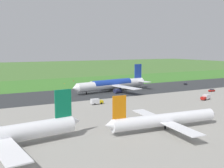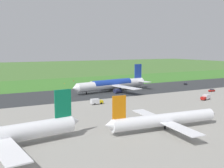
{
  "view_description": "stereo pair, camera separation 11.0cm",
  "coord_description": "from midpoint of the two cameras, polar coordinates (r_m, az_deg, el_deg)",
  "views": [
    {
      "loc": [
        68.17,
        143.12,
        25.77
      ],
      "look_at": [
        -7.97,
        0.0,
        4.5
      ],
      "focal_mm": 43.42,
      "sensor_mm": 36.0,
      "label": 1
    },
    {
      "loc": [
        68.07,
        143.18,
        25.77
      ],
      "look_at": [
        -7.97,
        0.0,
        4.5
      ],
      "focal_mm": 43.42,
      "sensor_mm": 36.0,
      "label": 2
    }
  ],
  "objects": [
    {
      "name": "service_truck_baggage",
      "position": [
        144.88,
        19.11,
        -2.62
      ],
      "size": [
        6.15,
        3.43,
        2.65
      ],
      "color": "#B21914",
      "rests_on": "ground"
    },
    {
      "name": "service_car_ops",
      "position": [
        173.46,
        20.23,
        -1.25
      ],
      "size": [
        4.31,
        2.15,
        1.62
      ],
      "color": "#B21914",
      "rests_on": "ground"
    },
    {
      "name": "airliner_parked_mid",
      "position": [
        88.7,
        10.98,
        -7.33
      ],
      "size": [
        41.53,
        34.01,
        12.12
      ],
      "color": "white",
      "rests_on": "ground"
    },
    {
      "name": "apron_concrete",
      "position": [
        103.55,
        14.41,
        -7.16
      ],
      "size": [
        440.0,
        110.0,
        0.05
      ],
      "primitive_type": "cube",
      "color": "gray",
      "rests_on": "ground"
    },
    {
      "name": "runway_asphalt",
      "position": [
        160.61,
        -2.53,
        -1.76
      ],
      "size": [
        600.0,
        40.07,
        0.06
      ],
      "primitive_type": "cube",
      "color": "#2D3033",
      "rests_on": "ground"
    },
    {
      "name": "grass_verge_foreground",
      "position": [
        201.95,
        -8.06,
        0.07
      ],
      "size": [
        600.0,
        80.0,
        0.04
      ],
      "primitive_type": "cube",
      "color": "#3C782B",
      "rests_on": "ground"
    },
    {
      "name": "traffic_cone_orange",
      "position": [
        202.82,
        -9.99,
        0.14
      ],
      "size": [
        0.4,
        0.4,
        0.55
      ],
      "primitive_type": "cone",
      "color": "orange",
      "rests_on": "ground"
    },
    {
      "name": "airliner_main",
      "position": [
        163.75,
        0.09,
        -0.04
      ],
      "size": [
        54.02,
        44.4,
        15.88
      ],
      "color": "white",
      "rests_on": "ground"
    },
    {
      "name": "service_car_followme",
      "position": [
        201.11,
        15.22,
        0.09
      ],
      "size": [
        3.77,
        4.51,
        1.62
      ],
      "color": "black",
      "rests_on": "ground"
    },
    {
      "name": "service_truck_fuel",
      "position": [
        126.09,
        -3.34,
        -3.68
      ],
      "size": [
        5.83,
        2.37,
        2.65
      ],
      "color": "gold",
      "rests_on": "ground"
    },
    {
      "name": "no_stopping_sign",
      "position": [
        200.08,
        -8.09,
        0.45
      ],
      "size": [
        0.6,
        0.1,
        2.6
      ],
      "color": "slate",
      "rests_on": "ground"
    },
    {
      "name": "ground_plane",
      "position": [
        160.61,
        -2.53,
        -1.77
      ],
      "size": [
        800.0,
        800.0,
        0.0
      ],
      "primitive_type": "plane",
      "color": "#477233"
    }
  ]
}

